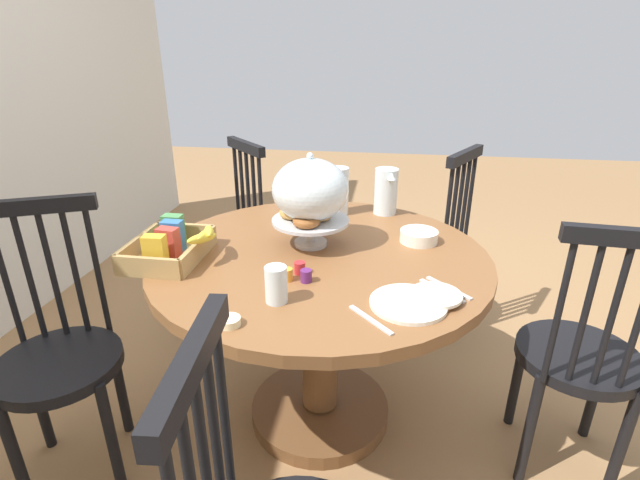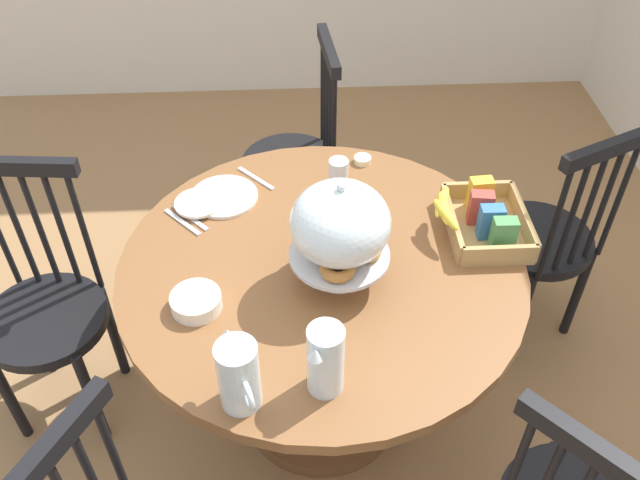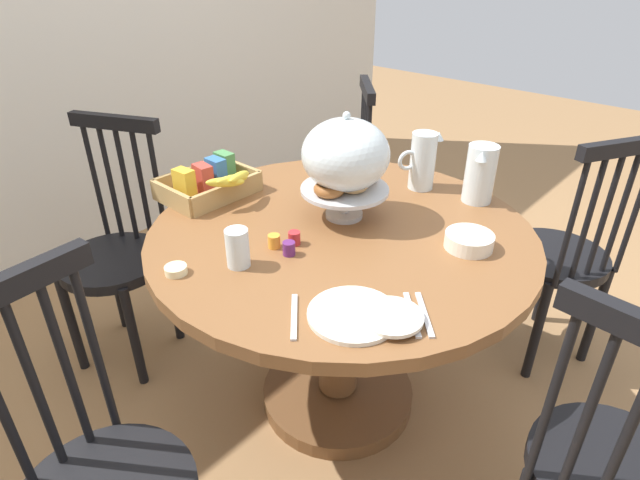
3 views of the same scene
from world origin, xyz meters
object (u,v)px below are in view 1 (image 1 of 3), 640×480
orange_juice_pitcher (386,193)px  butter_dish (229,322)px  windsor_chair_near_window (228,243)px  pastry_stand_with_dome (310,194)px  china_plate_large (408,303)px  windsor_chair_host_seat (429,247)px  milk_pitcher (338,193)px  cereal_basket (172,246)px  windsor_chair_far_side (580,360)px  china_plate_small (436,295)px  windsor_chair_by_cabinet (60,359)px  drinking_glass (276,284)px  dining_table (320,305)px  cereal_bowl (419,236)px

orange_juice_pitcher → butter_dish: (-0.95, 0.38, -0.08)m
windsor_chair_near_window → pastry_stand_with_dome: bearing=-137.9°
china_plate_large → butter_dish: 0.50m
windsor_chair_host_seat → milk_pitcher: bearing=128.5°
windsor_chair_near_window → pastry_stand_with_dome: size_ratio=2.83×
windsor_chair_host_seat → cereal_basket: windsor_chair_host_seat is taller
windsor_chair_far_side → orange_juice_pitcher: windsor_chair_far_side is taller
butter_dish → china_plate_small: bearing=-68.6°
windsor_chair_near_window → windsor_chair_by_cabinet: same height
windsor_chair_near_window → windsor_chair_far_side: bearing=-117.5°
milk_pitcher → china_plate_small: size_ratio=1.36×
china_plate_large → drinking_glass: size_ratio=2.00×
dining_table → orange_juice_pitcher: bearing=-25.2°
milk_pitcher → butter_dish: (-0.92, 0.18, -0.08)m
windsor_chair_by_cabinet → windsor_chair_far_side: same height
windsor_chair_host_seat → milk_pitcher: 0.68m
windsor_chair_by_cabinet → windsor_chair_host_seat: (1.13, -1.28, 0.00)m
windsor_chair_far_side → windsor_chair_host_seat: (0.88, 0.44, 0.00)m
dining_table → windsor_chair_near_window: (0.67, 0.59, -0.07)m
pastry_stand_with_dome → windsor_chair_by_cabinet: bearing=118.5°
windsor_chair_host_seat → pastry_stand_with_dome: size_ratio=2.83×
windsor_chair_near_window → windsor_chair_far_side: 1.68m
dining_table → butter_dish: 0.57m
windsor_chair_host_seat → cereal_basket: (-0.89, 0.95, 0.33)m
dining_table → china_plate_large: 0.49m
dining_table → orange_juice_pitcher: 0.59m
china_plate_large → china_plate_small: bearing=-62.1°
pastry_stand_with_dome → orange_juice_pitcher: bearing=-33.6°
windsor_chair_near_window → china_plate_small: windsor_chair_near_window is taller
china_plate_small → cereal_bowl: size_ratio=1.07×
windsor_chair_near_window → china_plate_large: (-0.99, -0.90, 0.29)m
china_plate_large → butter_dish: bearing=110.2°
windsor_chair_near_window → orange_juice_pitcher: size_ratio=4.93×
windsor_chair_near_window → drinking_glass: windsor_chair_near_window is taller
dining_table → cereal_basket: size_ratio=3.79×
orange_juice_pitcher → cereal_basket: bearing=129.1°
orange_juice_pitcher → drinking_glass: 0.87m
cereal_basket → cereal_bowl: 0.89m
cereal_basket → china_plate_small: bearing=-100.3°
milk_pitcher → drinking_glass: size_ratio=1.85×
dining_table → china_plate_small: 0.52m
dining_table → china_plate_large: size_ratio=5.44×
windsor_chair_far_side → pastry_stand_with_dome: (0.17, 0.94, 0.48)m
windsor_chair_far_side → china_plate_small: 0.62m
windsor_chair_near_window → china_plate_large: 1.37m
cereal_basket → china_plate_large: size_ratio=1.44×
cereal_basket → china_plate_large: bearing=-104.2°
cereal_bowl → windsor_chair_near_window: bearing=61.2°
windsor_chair_near_window → cereal_basket: windsor_chair_near_window is taller
china_plate_small → cereal_bowl: (0.43, 0.03, 0.01)m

